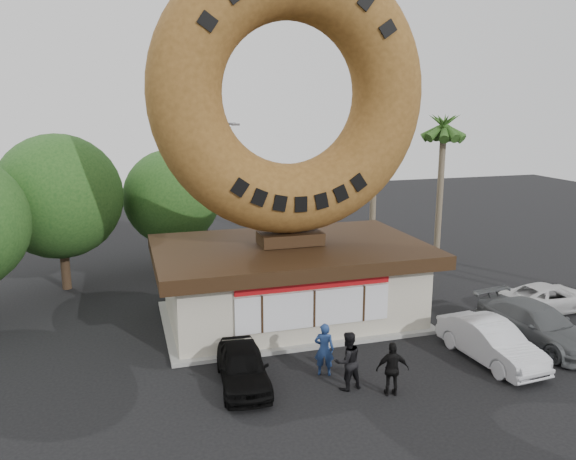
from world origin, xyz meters
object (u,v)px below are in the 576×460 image
(car_grey, at_px, (537,324))
(donut_shop, at_px, (290,279))
(person_right, at_px, (392,369))
(street_lamp, at_px, (208,185))
(car_black, at_px, (243,366))
(giant_donut, at_px, (290,94))
(person_center, at_px, (348,361))
(car_silver, at_px, (491,342))
(car_white, at_px, (549,298))
(person_left, at_px, (324,349))

(car_grey, bearing_deg, donut_shop, 140.86)
(donut_shop, bearing_deg, person_right, -80.34)
(donut_shop, height_order, street_lamp, street_lamp)
(person_right, bearing_deg, car_black, -9.15)
(giant_donut, relative_size, street_lamp, 1.39)
(street_lamp, height_order, car_grey, street_lamp)
(donut_shop, height_order, giant_donut, giant_donut)
(donut_shop, bearing_deg, car_grey, -31.30)
(person_center, relative_size, person_right, 1.11)
(car_silver, bearing_deg, car_white, 27.48)
(person_right, bearing_deg, car_silver, -150.01)
(giant_donut, bearing_deg, person_left, -94.17)
(donut_shop, bearing_deg, giant_donut, 90.00)
(car_grey, bearing_deg, car_black, 172.40)
(street_lamp, relative_size, car_grey, 1.56)
(person_center, xyz_separation_m, person_right, (1.20, -0.77, -0.09))
(street_lamp, xyz_separation_m, car_white, (13.11, -12.39, -3.87))
(giant_donut, height_order, car_black, giant_donut)
(car_grey, bearing_deg, car_white, 34.90)
(person_center, height_order, car_grey, person_center)
(donut_shop, xyz_separation_m, street_lamp, (-1.86, 10.02, 2.72))
(donut_shop, distance_m, person_right, 7.24)
(person_left, relative_size, car_silver, 0.42)
(person_center, xyz_separation_m, car_grey, (8.33, 1.25, -0.23))
(giant_donut, xyz_separation_m, car_black, (-3.16, -5.13, -8.72))
(donut_shop, height_order, person_center, donut_shop)
(person_center, bearing_deg, car_black, -31.25)
(street_lamp, distance_m, car_white, 18.45)
(person_left, bearing_deg, person_center, 132.21)
(car_silver, bearing_deg, car_black, 170.14)
(person_right, bearing_deg, street_lamp, -64.73)
(street_lamp, distance_m, person_right, 17.74)
(giant_donut, distance_m, person_center, 10.52)
(person_right, distance_m, car_black, 4.79)
(person_right, relative_size, car_black, 0.46)
(person_right, distance_m, car_grey, 7.41)
(street_lamp, bearing_deg, person_center, -83.51)
(car_black, bearing_deg, person_right, -19.54)
(car_silver, bearing_deg, person_left, 168.67)
(person_center, relative_size, car_grey, 0.38)
(street_lamp, bearing_deg, giant_donut, -79.49)
(donut_shop, bearing_deg, car_silver, -46.05)
(person_right, xyz_separation_m, car_silver, (4.48, 1.19, -0.15))
(donut_shop, relative_size, person_right, 6.38)
(giant_donut, distance_m, street_lamp, 11.28)
(person_center, bearing_deg, car_grey, 178.08)
(street_lamp, distance_m, person_center, 16.81)
(person_left, bearing_deg, street_lamp, -61.22)
(street_lamp, height_order, person_left, street_lamp)
(giant_donut, distance_m, car_black, 10.60)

